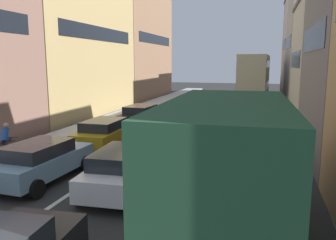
{
  "coord_description": "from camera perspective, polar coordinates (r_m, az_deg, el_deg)",
  "views": [
    {
      "loc": [
        4.41,
        -3.6,
        4.35
      ],
      "look_at": [
        0.0,
        12.0,
        1.6
      ],
      "focal_mm": 36.41,
      "sensor_mm": 36.0,
      "label": 1
    }
  ],
  "objects": [
    {
      "name": "cyclist_on_sidewalk",
      "position": [
        16.74,
        -25.42,
        -3.39
      ],
      "size": [
        0.5,
        1.73,
        1.72
      ],
      "rotation": [
        0.0,
        0.0,
        1.56
      ],
      "color": "black",
      "rests_on": "ground"
    },
    {
      "name": "coupe_centre_lane_fourth",
      "position": [
        21.79,
        3.88,
        0.22
      ],
      "size": [
        2.16,
        4.35,
        1.49
      ],
      "rotation": [
        0.0,
        0.0,
        1.54
      ],
      "color": "#194C8C",
      "rests_on": "ground"
    },
    {
      "name": "bus_mid_queue_primary",
      "position": [
        35.78,
        14.31,
        6.89
      ],
      "size": [
        3.12,
        10.59,
        5.06
      ],
      "rotation": [
        0.0,
        0.0,
        1.53
      ],
      "color": "#BFB793",
      "rests_on": "ground"
    },
    {
      "name": "sedan_left_lane_third",
      "position": [
        17.7,
        -10.46,
        -2.11
      ],
      "size": [
        2.07,
        4.3,
        1.49
      ],
      "rotation": [
        0.0,
        0.0,
        1.57
      ],
      "color": "#B29319",
      "rests_on": "ground"
    },
    {
      "name": "building_row_left",
      "position": [
        30.86,
        -16.8,
        12.78
      ],
      "size": [
        7.2,
        43.9,
        13.18
      ],
      "rotation": [
        0.0,
        0.0,
        1.57
      ],
      "color": "#936B5B",
      "rests_on": "ground"
    },
    {
      "name": "wagon_left_lane_second",
      "position": [
        13.4,
        -20.52,
        -6.37
      ],
      "size": [
        2.21,
        4.37,
        1.49
      ],
      "rotation": [
        0.0,
        0.0,
        1.53
      ],
      "color": "#759EB7",
      "rests_on": "ground"
    },
    {
      "name": "sedan_centre_lane_second",
      "position": [
        11.72,
        -7.4,
        -8.09
      ],
      "size": [
        2.28,
        4.4,
        1.49
      ],
      "rotation": [
        0.0,
        0.0,
        1.63
      ],
      "color": "silver",
      "rests_on": "ground"
    },
    {
      "name": "sedan_centre_lane_fifth",
      "position": [
        27.37,
        6.12,
        2.11
      ],
      "size": [
        2.1,
        4.32,
        1.49
      ],
      "rotation": [
        0.0,
        0.0,
        1.58
      ],
      "color": "gray",
      "rests_on": "ground"
    },
    {
      "name": "bus_far_queue_secondary",
      "position": [
        48.21,
        14.81,
        6.22
      ],
      "size": [
        2.88,
        10.52,
        2.9
      ],
      "rotation": [
        0.0,
        0.0,
        1.56
      ],
      "color": "#B21919",
      "rests_on": "ground"
    },
    {
      "name": "lane_stripe_right",
      "position": [
        24.15,
        9.08,
        -0.86
      ],
      "size": [
        0.16,
        60.0,
        0.01
      ],
      "primitive_type": "cube",
      "color": "silver",
      "rests_on": "ground"
    },
    {
      "name": "hatchback_centre_lane_third",
      "position": [
        16.71,
        0.5,
        -2.65
      ],
      "size": [
        2.14,
        4.34,
        1.49
      ],
      "rotation": [
        0.0,
        0.0,
        1.59
      ],
      "color": "#A51E1E",
      "rests_on": "ground"
    },
    {
      "name": "sedan_right_lane_behind_truck",
      "position": [
        15.02,
        11.23,
        -4.24
      ],
      "size": [
        2.26,
        4.39,
        1.49
      ],
      "rotation": [
        0.0,
        0.0,
        1.63
      ],
      "color": "beige",
      "rests_on": "ground"
    },
    {
      "name": "sedan_left_lane_fourth",
      "position": [
        23.23,
        -4.48,
        0.79
      ],
      "size": [
        2.22,
        4.38,
        1.49
      ],
      "rotation": [
        0.0,
        0.0,
        1.53
      ],
      "color": "black",
      "rests_on": "ground"
    },
    {
      "name": "sidewalk_left",
      "position": [
        26.43,
        -9.3,
        0.18
      ],
      "size": [
        2.6,
        64.0,
        0.14
      ],
      "primitive_type": "cube",
      "color": "#B0B0B0",
      "rests_on": "ground"
    },
    {
      "name": "removalist_box_truck",
      "position": [
        8.11,
        10.16,
        -7.55
      ],
      "size": [
        2.89,
        7.77,
        3.58
      ],
      "rotation": [
        0.0,
        0.0,
        1.6
      ],
      "color": "#A51E1E",
      "rests_on": "ground"
    },
    {
      "name": "lane_stripe_left",
      "position": [
        24.76,
        1.25,
        -0.49
      ],
      "size": [
        0.16,
        60.0,
        0.01
      ],
      "primitive_type": "cube",
      "color": "silver",
      "rests_on": "ground"
    }
  ]
}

